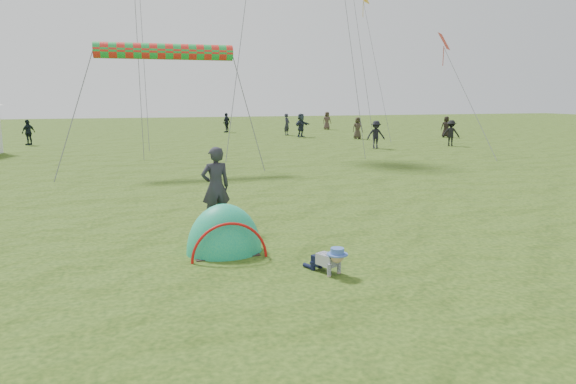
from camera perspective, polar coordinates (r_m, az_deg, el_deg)
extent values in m
plane|color=#1C350F|center=(8.61, 3.03, -10.16)|extent=(140.00, 140.00, 0.00)
ellipsoid|color=#069080|center=(10.37, -7.07, -6.60)|extent=(1.52, 1.26, 1.94)
imported|color=#272730|center=(12.20, -8.04, 0.57)|extent=(0.76, 0.56, 1.90)
imported|color=black|center=(36.46, -26.88, 5.93)|extent=(0.91, 0.98, 1.61)
imported|color=black|center=(33.61, 17.66, 6.26)|extent=(1.17, 1.12, 1.60)
imported|color=black|center=(40.58, 17.17, 6.93)|extent=(0.92, 0.85, 1.58)
imported|color=#232C39|center=(39.09, 1.46, 7.42)|extent=(1.64, 1.40, 1.78)
imported|color=#262732|center=(40.89, -0.12, 7.52)|extent=(0.72, 0.74, 1.71)
imported|color=black|center=(44.52, -6.84, 7.66)|extent=(0.96, 0.98, 1.65)
imported|color=black|center=(30.89, 9.74, 6.30)|extent=(1.17, 0.84, 1.64)
imported|color=#352D23|center=(37.66, 7.75, 7.06)|extent=(0.81, 0.56, 1.58)
imported|color=#43322C|center=(48.15, 4.35, 7.91)|extent=(0.81, 0.53, 1.65)
cylinder|color=red|center=(22.06, -13.51, 14.94)|extent=(5.48, 0.64, 0.64)
plane|color=red|center=(30.56, 16.95, 15.72)|extent=(1.11, 1.11, 0.91)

